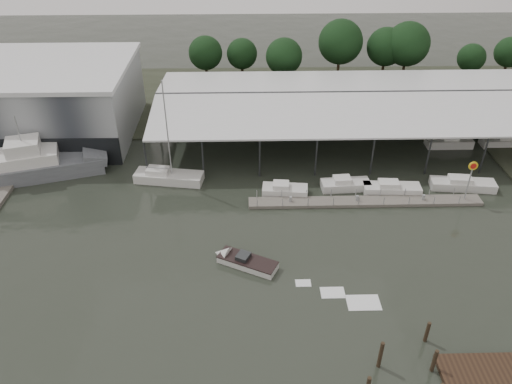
{
  "coord_description": "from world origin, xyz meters",
  "views": [
    {
      "loc": [
        0.68,
        -38.99,
        34.28
      ],
      "look_at": [
        1.85,
        8.93,
        2.5
      ],
      "focal_mm": 35.0,
      "sensor_mm": 36.0,
      "label": 1
    }
  ],
  "objects_px": {
    "grey_trawler": "(37,164)",
    "speedboat_underway": "(243,261)",
    "shell_fuel_sign": "(471,174)",
    "white_sailboat": "(168,177)"
  },
  "relations": [
    {
      "from": "shell_fuel_sign",
      "to": "white_sailboat",
      "type": "bearing_deg",
      "value": 171.34
    },
    {
      "from": "white_sailboat",
      "to": "grey_trawler",
      "type": "bearing_deg",
      "value": -177.77
    },
    {
      "from": "white_sailboat",
      "to": "speedboat_underway",
      "type": "bearing_deg",
      "value": -50.21
    },
    {
      "from": "shell_fuel_sign",
      "to": "white_sailboat",
      "type": "relative_size",
      "value": 0.4
    },
    {
      "from": "white_sailboat",
      "to": "shell_fuel_sign",
      "type": "bearing_deg",
      "value": 0.43
    },
    {
      "from": "grey_trawler",
      "to": "white_sailboat",
      "type": "distance_m",
      "value": 17.19
    },
    {
      "from": "speedboat_underway",
      "to": "shell_fuel_sign",
      "type": "bearing_deg",
      "value": -131.66
    },
    {
      "from": "white_sailboat",
      "to": "speedboat_underway",
      "type": "distance_m",
      "value": 18.68
    },
    {
      "from": "grey_trawler",
      "to": "speedboat_underway",
      "type": "bearing_deg",
      "value": -50.61
    },
    {
      "from": "grey_trawler",
      "to": "speedboat_underway",
      "type": "xyz_separation_m",
      "value": [
        26.58,
        -18.12,
        -1.19
      ]
    }
  ]
}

